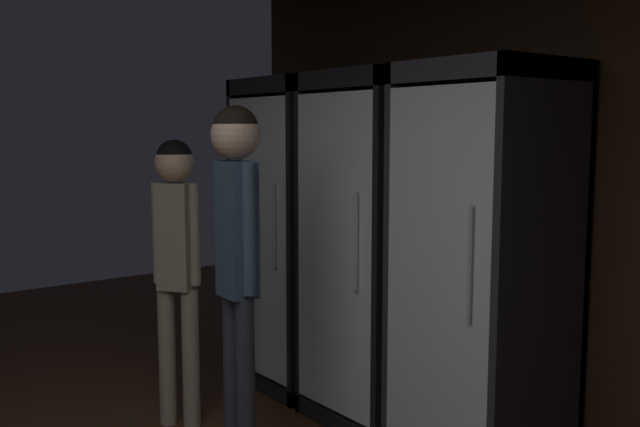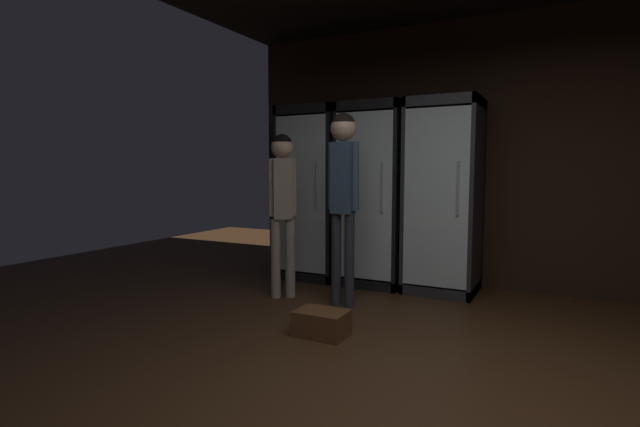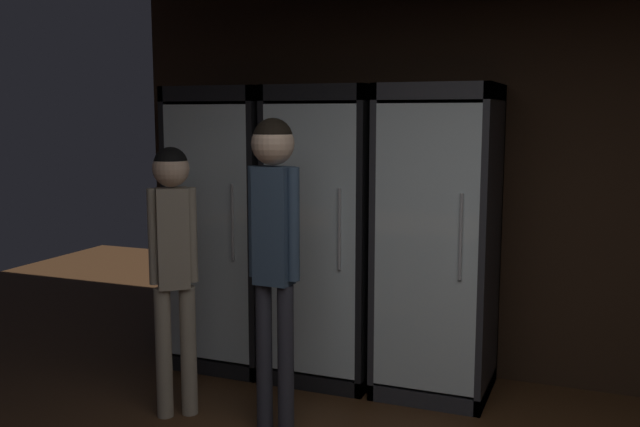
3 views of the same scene
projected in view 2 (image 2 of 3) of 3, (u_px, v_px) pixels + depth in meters
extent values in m
cube|color=black|center=(521.00, 154.00, 4.78)|extent=(6.00, 0.06, 2.80)
cube|color=black|center=(327.00, 192.00, 5.73)|extent=(0.69, 0.04, 1.94)
cube|color=black|center=(290.00, 193.00, 5.60)|extent=(0.04, 0.67, 1.94)
cube|color=black|center=(340.00, 194.00, 5.31)|extent=(0.04, 0.67, 1.94)
cube|color=black|center=(315.00, 112.00, 5.37)|extent=(0.69, 0.67, 0.10)
cube|color=black|center=(315.00, 272.00, 5.54)|extent=(0.69, 0.67, 0.10)
cube|color=white|center=(326.00, 192.00, 5.71)|extent=(0.61, 0.02, 1.70)
cube|color=silver|center=(301.00, 195.00, 5.17)|extent=(0.61, 0.02, 1.70)
cylinder|color=#B2B2B7|center=(317.00, 186.00, 5.04)|extent=(0.02, 0.02, 0.50)
cube|color=silver|center=(315.00, 266.00, 5.53)|extent=(0.59, 0.59, 0.02)
cylinder|color=gray|center=(297.00, 256.00, 5.59)|extent=(0.07, 0.07, 0.19)
cylinder|color=gray|center=(297.00, 245.00, 5.58)|extent=(0.02, 0.02, 0.08)
cylinder|color=beige|center=(297.00, 257.00, 5.59)|extent=(0.07, 0.07, 0.06)
cylinder|color=#9EAD99|center=(308.00, 256.00, 5.54)|extent=(0.08, 0.08, 0.21)
cylinder|color=#9EAD99|center=(308.00, 245.00, 5.53)|extent=(0.03, 0.03, 0.07)
cylinder|color=#B2332D|center=(308.00, 259.00, 5.54)|extent=(0.08, 0.08, 0.07)
cylinder|color=black|center=(321.00, 258.00, 5.51)|extent=(0.07, 0.07, 0.19)
cylinder|color=black|center=(321.00, 247.00, 5.49)|extent=(0.02, 0.02, 0.08)
cylinder|color=beige|center=(321.00, 257.00, 5.51)|extent=(0.08, 0.08, 0.06)
cylinder|color=#9EAD99|center=(331.00, 259.00, 5.42)|extent=(0.06, 0.06, 0.19)
cylinder|color=#9EAD99|center=(331.00, 247.00, 5.41)|extent=(0.02, 0.02, 0.08)
cylinder|color=white|center=(331.00, 260.00, 5.42)|extent=(0.06, 0.06, 0.06)
cube|color=silver|center=(315.00, 230.00, 5.49)|extent=(0.59, 0.59, 0.02)
cylinder|color=#9EAD99|center=(306.00, 219.00, 5.59)|extent=(0.07, 0.07, 0.21)
cylinder|color=#9EAD99|center=(306.00, 207.00, 5.57)|extent=(0.02, 0.02, 0.09)
cylinder|color=white|center=(306.00, 219.00, 5.59)|extent=(0.07, 0.07, 0.08)
cylinder|color=black|center=(325.00, 222.00, 5.37)|extent=(0.08, 0.08, 0.20)
cylinder|color=black|center=(325.00, 210.00, 5.36)|extent=(0.03, 0.03, 0.08)
cylinder|color=#2D2D33|center=(325.00, 222.00, 5.37)|extent=(0.08, 0.08, 0.06)
cube|color=silver|center=(315.00, 194.00, 5.45)|extent=(0.59, 0.59, 0.02)
cylinder|color=#336B38|center=(304.00, 184.00, 5.53)|extent=(0.07, 0.07, 0.20)
cylinder|color=#336B38|center=(304.00, 173.00, 5.51)|extent=(0.02, 0.02, 0.07)
cylinder|color=#2D2D33|center=(304.00, 184.00, 5.53)|extent=(0.07, 0.07, 0.07)
cylinder|color=#9EAD99|center=(328.00, 184.00, 5.41)|extent=(0.08, 0.08, 0.20)
cylinder|color=#9EAD99|center=(328.00, 172.00, 5.40)|extent=(0.02, 0.02, 0.09)
cylinder|color=beige|center=(328.00, 187.00, 5.41)|extent=(0.08, 0.08, 0.06)
cube|color=silver|center=(315.00, 157.00, 5.42)|extent=(0.59, 0.59, 0.02)
cylinder|color=brown|center=(297.00, 146.00, 5.47)|extent=(0.06, 0.06, 0.23)
cylinder|color=brown|center=(297.00, 133.00, 5.45)|extent=(0.03, 0.03, 0.07)
cylinder|color=white|center=(297.00, 146.00, 5.47)|extent=(0.07, 0.07, 0.09)
cylinder|color=#9EAD99|center=(309.00, 146.00, 5.45)|extent=(0.07, 0.07, 0.23)
cylinder|color=#9EAD99|center=(309.00, 132.00, 5.44)|extent=(0.02, 0.02, 0.08)
cylinder|color=beige|center=(309.00, 147.00, 5.46)|extent=(0.07, 0.07, 0.08)
cylinder|color=gray|center=(320.00, 147.00, 5.37)|extent=(0.07, 0.07, 0.20)
cylinder|color=gray|center=(320.00, 135.00, 5.36)|extent=(0.03, 0.03, 0.07)
cylinder|color=#B2332D|center=(320.00, 147.00, 5.37)|extent=(0.07, 0.07, 0.08)
cylinder|color=#9EAD99|center=(330.00, 146.00, 5.26)|extent=(0.07, 0.07, 0.21)
cylinder|color=#9EAD99|center=(330.00, 134.00, 5.25)|extent=(0.03, 0.03, 0.07)
cylinder|color=tan|center=(330.00, 146.00, 5.26)|extent=(0.08, 0.08, 0.07)
cube|color=black|center=(385.00, 193.00, 5.40)|extent=(0.69, 0.04, 1.94)
cube|color=black|center=(347.00, 194.00, 5.27)|extent=(0.04, 0.67, 1.94)
cube|color=black|center=(404.00, 196.00, 4.97)|extent=(0.04, 0.67, 1.94)
cube|color=black|center=(376.00, 108.00, 5.03)|extent=(0.69, 0.67, 0.10)
cube|color=black|center=(374.00, 279.00, 5.20)|extent=(0.69, 0.67, 0.10)
cube|color=white|center=(384.00, 194.00, 5.37)|extent=(0.61, 0.02, 1.70)
cube|color=silver|center=(364.00, 196.00, 4.83)|extent=(0.61, 0.02, 1.70)
cylinder|color=#B2B2B7|center=(382.00, 187.00, 4.71)|extent=(0.02, 0.02, 0.50)
cube|color=silver|center=(374.00, 272.00, 5.20)|extent=(0.59, 0.59, 0.02)
cylinder|color=brown|center=(356.00, 259.00, 5.31)|extent=(0.06, 0.06, 0.24)
cylinder|color=brown|center=(356.00, 245.00, 5.30)|extent=(0.02, 0.02, 0.08)
cylinder|color=beige|center=(356.00, 260.00, 5.31)|extent=(0.07, 0.07, 0.09)
cylinder|color=black|center=(366.00, 262.00, 5.18)|extent=(0.07, 0.07, 0.21)
cylinder|color=black|center=(366.00, 250.00, 5.17)|extent=(0.03, 0.03, 0.06)
cylinder|color=beige|center=(366.00, 265.00, 5.18)|extent=(0.08, 0.08, 0.08)
cylinder|color=black|center=(380.00, 264.00, 5.15)|extent=(0.06, 0.06, 0.19)
cylinder|color=black|center=(380.00, 251.00, 5.14)|extent=(0.02, 0.02, 0.09)
cylinder|color=#B2332D|center=(380.00, 265.00, 5.15)|extent=(0.06, 0.06, 0.06)
cylinder|color=#9EAD99|center=(392.00, 264.00, 5.05)|extent=(0.07, 0.07, 0.22)
cylinder|color=#9EAD99|center=(392.00, 249.00, 5.04)|extent=(0.02, 0.02, 0.09)
cylinder|color=white|center=(392.00, 263.00, 5.05)|extent=(0.08, 0.08, 0.08)
cube|color=silver|center=(374.00, 234.00, 5.16)|extent=(0.59, 0.59, 0.02)
cylinder|color=#194723|center=(362.00, 223.00, 5.19)|extent=(0.08, 0.08, 0.23)
cylinder|color=#194723|center=(362.00, 208.00, 5.18)|extent=(0.02, 0.02, 0.09)
cylinder|color=beige|center=(362.00, 225.00, 5.19)|extent=(0.08, 0.08, 0.09)
cylinder|color=#336B38|center=(387.00, 226.00, 5.06)|extent=(0.06, 0.06, 0.19)
cylinder|color=#336B38|center=(388.00, 213.00, 5.05)|extent=(0.02, 0.02, 0.08)
cylinder|color=#B2332D|center=(387.00, 226.00, 5.06)|extent=(0.06, 0.06, 0.07)
cube|color=silver|center=(375.00, 195.00, 5.12)|extent=(0.59, 0.59, 0.02)
cylinder|color=black|center=(357.00, 184.00, 5.25)|extent=(0.07, 0.07, 0.23)
cylinder|color=black|center=(357.00, 169.00, 5.24)|extent=(0.02, 0.02, 0.10)
cylinder|color=white|center=(357.00, 186.00, 5.26)|extent=(0.07, 0.07, 0.06)
cylinder|color=#194723|center=(368.00, 184.00, 5.13)|extent=(0.08, 0.08, 0.22)
cylinder|color=#194723|center=(368.00, 170.00, 5.12)|extent=(0.03, 0.03, 0.09)
cylinder|color=tan|center=(368.00, 186.00, 5.13)|extent=(0.08, 0.08, 0.07)
cylinder|color=#336B38|center=(383.00, 186.00, 5.10)|extent=(0.07, 0.07, 0.19)
cylinder|color=#336B38|center=(383.00, 174.00, 5.09)|extent=(0.02, 0.02, 0.07)
cylinder|color=#2D2D33|center=(383.00, 185.00, 5.10)|extent=(0.07, 0.07, 0.05)
cylinder|color=black|center=(394.00, 184.00, 4.97)|extent=(0.08, 0.08, 0.24)
cylinder|color=black|center=(394.00, 170.00, 4.96)|extent=(0.03, 0.03, 0.06)
cylinder|color=tan|center=(394.00, 187.00, 4.97)|extent=(0.08, 0.08, 0.09)
cube|color=silver|center=(375.00, 156.00, 5.08)|extent=(0.59, 0.59, 0.02)
cylinder|color=black|center=(357.00, 144.00, 5.19)|extent=(0.08, 0.08, 0.24)
cylinder|color=black|center=(357.00, 130.00, 5.17)|extent=(0.03, 0.03, 0.07)
cylinder|color=beige|center=(357.00, 147.00, 5.19)|extent=(0.08, 0.08, 0.09)
cylinder|color=#194723|center=(370.00, 146.00, 5.13)|extent=(0.06, 0.06, 0.21)
cylinder|color=#194723|center=(370.00, 133.00, 5.12)|extent=(0.02, 0.02, 0.07)
cylinder|color=white|center=(370.00, 148.00, 5.14)|extent=(0.07, 0.07, 0.06)
cylinder|color=black|center=(384.00, 145.00, 5.07)|extent=(0.07, 0.07, 0.22)
cylinder|color=black|center=(384.00, 131.00, 5.06)|extent=(0.02, 0.02, 0.06)
cylinder|color=tan|center=(384.00, 144.00, 5.07)|extent=(0.07, 0.07, 0.07)
cylinder|color=brown|center=(395.00, 145.00, 4.96)|extent=(0.08, 0.08, 0.21)
cylinder|color=brown|center=(395.00, 130.00, 4.94)|extent=(0.03, 0.03, 0.09)
cylinder|color=#2D2D33|center=(395.00, 147.00, 4.96)|extent=(0.08, 0.08, 0.07)
cube|color=#2B2B30|center=(450.00, 195.00, 5.06)|extent=(0.69, 0.04, 1.94)
cube|color=#2B2B30|center=(412.00, 196.00, 4.93)|extent=(0.04, 0.67, 1.94)
cube|color=#2B2B30|center=(477.00, 197.00, 4.63)|extent=(0.04, 0.67, 1.94)
cube|color=#2B2B30|center=(446.00, 104.00, 4.70)|extent=(0.69, 0.67, 0.10)
cube|color=#2B2B30|center=(441.00, 286.00, 4.87)|extent=(0.69, 0.67, 0.10)
cube|color=white|center=(450.00, 195.00, 5.03)|extent=(0.61, 0.02, 1.70)
cube|color=silver|center=(436.00, 198.00, 4.50)|extent=(0.61, 0.02, 1.70)
cylinder|color=#B2B2B7|center=(458.00, 189.00, 4.37)|extent=(0.02, 0.02, 0.50)
cube|color=silver|center=(441.00, 279.00, 4.86)|extent=(0.59, 0.59, 0.02)
cylinder|color=#194723|center=(421.00, 267.00, 4.96)|extent=(0.07, 0.07, 0.20)
cylinder|color=#194723|center=(422.00, 253.00, 4.94)|extent=(0.03, 0.03, 0.10)
cylinder|color=#2D2D33|center=(421.00, 267.00, 4.96)|extent=(0.07, 0.07, 0.06)
cylinder|color=gray|center=(435.00, 268.00, 4.89)|extent=(0.08, 0.08, 0.20)
cylinder|color=gray|center=(436.00, 255.00, 4.88)|extent=(0.03, 0.03, 0.09)
cylinder|color=tan|center=(435.00, 270.00, 4.89)|extent=(0.08, 0.08, 0.07)
cylinder|color=gray|center=(449.00, 271.00, 4.79)|extent=(0.07, 0.07, 0.19)
cylinder|color=gray|center=(449.00, 257.00, 4.78)|extent=(0.03, 0.03, 0.08)
cylinder|color=tan|center=(449.00, 273.00, 4.79)|extent=(0.08, 0.08, 0.07)
cylinder|color=#9EAD99|center=(464.00, 271.00, 4.77)|extent=(0.07, 0.07, 0.19)
cylinder|color=#9EAD99|center=(464.00, 258.00, 4.75)|extent=(0.02, 0.02, 0.10)
cylinder|color=#2D2D33|center=(464.00, 271.00, 4.77)|extent=(0.07, 0.07, 0.06)
cube|color=silver|center=(443.00, 225.00, 4.81)|extent=(0.59, 0.59, 0.02)
cylinder|color=black|center=(424.00, 212.00, 4.93)|extent=(0.07, 0.07, 0.21)
cylinder|color=black|center=(424.00, 198.00, 4.92)|extent=(0.02, 0.02, 0.10)
cylinder|color=beige|center=(424.00, 213.00, 4.93)|extent=(0.08, 0.08, 0.07)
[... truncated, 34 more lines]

